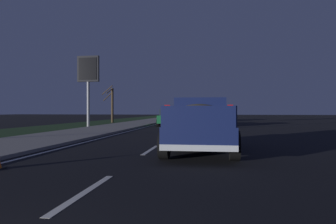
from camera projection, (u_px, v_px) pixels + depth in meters
name	position (u px, v px, depth m)	size (l,w,h in m)	color
ground	(189.00, 125.00, 27.87)	(144.00, 144.00, 0.00)	black
sidewalk_shoulder	(133.00, 124.00, 28.72)	(108.00, 4.00, 0.12)	gray
grass_verge	(86.00, 124.00, 29.48)	(108.00, 6.00, 0.01)	#1E3819
lane_markings	(166.00, 124.00, 30.01)	(108.00, 3.54, 0.01)	silver
pickup_truck	(200.00, 123.00, 9.95)	(5.47, 2.37, 1.87)	#141E4C
sedan_blue	(208.00, 117.00, 25.97)	(4.42, 2.05, 1.54)	navy
sedan_tan	(208.00, 115.00, 38.39)	(4.42, 2.05, 1.54)	#9E845B
sedan_green	(170.00, 117.00, 26.47)	(4.44, 2.08, 1.54)	#14592D
gas_price_sign	(88.00, 74.00, 24.17)	(0.27, 1.90, 6.07)	#99999E
bare_tree_far	(112.00, 104.00, 32.93)	(1.20, 1.53, 4.37)	#423323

